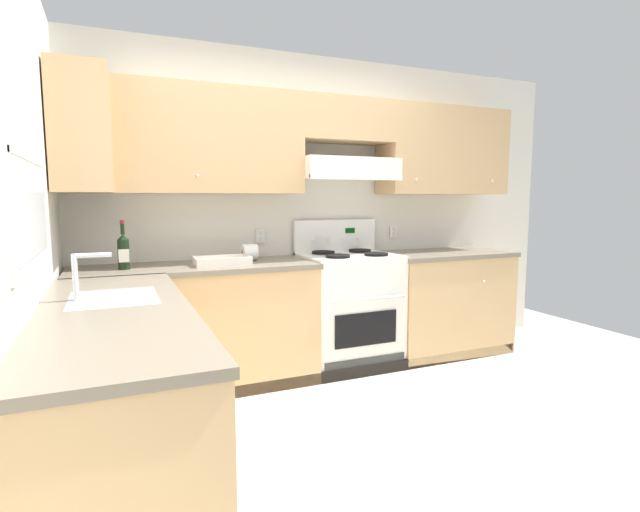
# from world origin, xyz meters

# --- Properties ---
(ground_plane) EXTENTS (7.04, 7.04, 0.00)m
(ground_plane) POSITION_xyz_m (0.00, 0.00, 0.00)
(ground_plane) COLOR beige
(wall_back) EXTENTS (4.68, 0.57, 2.55)m
(wall_back) POSITION_xyz_m (0.41, 1.53, 1.48)
(wall_back) COLOR silver
(wall_back) RESTS_ON ground_plane
(wall_left) EXTENTS (0.47, 4.00, 2.55)m
(wall_left) POSITION_xyz_m (-1.59, 0.23, 1.34)
(wall_left) COLOR silver
(wall_left) RESTS_ON ground_plane
(counter_back_run) EXTENTS (3.60, 0.65, 0.91)m
(counter_back_run) POSITION_xyz_m (0.19, 1.24, 0.45)
(counter_back_run) COLOR tan
(counter_back_run) RESTS_ON ground_plane
(counter_left_run) EXTENTS (0.63, 1.91, 1.13)m
(counter_left_run) POSITION_xyz_m (-1.24, -0.00, 0.46)
(counter_left_run) COLOR tan
(counter_left_run) RESTS_ON ground_plane
(stove) EXTENTS (0.76, 0.62, 1.20)m
(stove) POSITION_xyz_m (0.54, 1.25, 0.48)
(stove) COLOR white
(stove) RESTS_ON ground_plane
(wine_bottle) EXTENTS (0.08, 0.08, 0.33)m
(wine_bottle) POSITION_xyz_m (-1.17, 1.22, 1.04)
(wine_bottle) COLOR black
(wine_bottle) RESTS_ON counter_back_run
(bowl) EXTENTS (0.39, 0.22, 0.06)m
(bowl) POSITION_xyz_m (-0.52, 1.19, 0.93)
(bowl) COLOR white
(bowl) RESTS_ON counter_back_run
(paper_towel_roll) EXTENTS (0.11, 0.13, 0.13)m
(paper_towel_roll) POSITION_xyz_m (-0.27, 1.34, 0.97)
(paper_towel_roll) COLOR white
(paper_towel_roll) RESTS_ON counter_back_run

